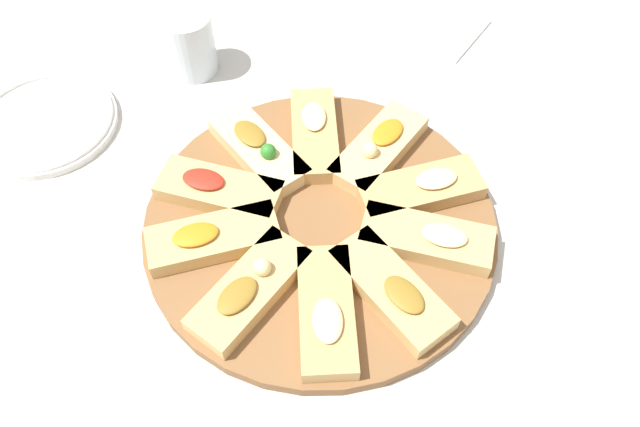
{
  "coord_description": "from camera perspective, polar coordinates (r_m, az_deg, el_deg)",
  "views": [
    {
      "loc": [
        -0.12,
        0.41,
        0.62
      ],
      "look_at": [
        0.0,
        0.0,
        0.03
      ],
      "focal_mm": 35.0,
      "sensor_mm": 36.0,
      "label": 1
    }
  ],
  "objects": [
    {
      "name": "ground_plane",
      "position": [
        0.75,
        -0.0,
        -1.22
      ],
      "size": [
        3.0,
        3.0,
        0.0
      ],
      "primitive_type": "plane",
      "color": "beige"
    },
    {
      "name": "serving_board",
      "position": [
        0.74,
        -0.0,
        -0.86
      ],
      "size": [
        0.42,
        0.42,
        0.02
      ],
      "primitive_type": "cylinder",
      "color": "brown",
      "rests_on": "ground_plane"
    },
    {
      "name": "focaccia_slice_0",
      "position": [
        0.72,
        -9.8,
        -2.21
      ],
      "size": [
        0.16,
        0.13,
        0.03
      ],
      "color": "tan",
      "rests_on": "serving_board"
    },
    {
      "name": "focaccia_slice_1",
      "position": [
        0.67,
        -6.45,
        -6.87
      ],
      "size": [
        0.11,
        0.16,
        0.04
      ],
      "color": "tan",
      "rests_on": "serving_board"
    },
    {
      "name": "focaccia_slice_2",
      "position": [
        0.66,
        0.59,
        -8.9
      ],
      "size": [
        0.1,
        0.16,
        0.03
      ],
      "color": "tan",
      "rests_on": "serving_board"
    },
    {
      "name": "focaccia_slice_3",
      "position": [
        0.68,
        6.58,
        -6.89
      ],
      "size": [
        0.15,
        0.13,
        0.03
      ],
      "color": "tan",
      "rests_on": "serving_board"
    },
    {
      "name": "focaccia_slice_4",
      "position": [
        0.72,
        9.83,
        -2.08
      ],
      "size": [
        0.15,
        0.06,
        0.03
      ],
      "color": "tan",
      "rests_on": "serving_board"
    },
    {
      "name": "focaccia_slice_5",
      "position": [
        0.76,
        9.24,
        2.25
      ],
      "size": [
        0.16,
        0.13,
        0.03
      ],
      "color": "tan",
      "rests_on": "serving_board"
    },
    {
      "name": "focaccia_slice_6",
      "position": [
        0.79,
        5.41,
        6.02
      ],
      "size": [
        0.1,
        0.16,
        0.04
      ],
      "color": "#DBB775",
      "rests_on": "serving_board"
    },
    {
      "name": "focaccia_slice_7",
      "position": [
        0.81,
        -0.51,
        7.34
      ],
      "size": [
        0.1,
        0.16,
        0.03
      ],
      "color": "tan",
      "rests_on": "serving_board"
    },
    {
      "name": "focaccia_slice_8",
      "position": [
        0.79,
        -5.63,
        5.9
      ],
      "size": [
        0.15,
        0.13,
        0.04
      ],
      "color": "#E5C689",
      "rests_on": "serving_board"
    },
    {
      "name": "focaccia_slice_9",
      "position": [
        0.76,
        -9.23,
        2.26
      ],
      "size": [
        0.15,
        0.06,
        0.03
      ],
      "color": "tan",
      "rests_on": "serving_board"
    },
    {
      "name": "plate_right",
      "position": [
        0.92,
        -23.87,
        7.66
      ],
      "size": [
        0.19,
        0.19,
        0.02
      ],
      "color": "white",
      "rests_on": "ground_plane"
    },
    {
      "name": "water_glass",
      "position": [
        0.93,
        -11.84,
        14.96
      ],
      "size": [
        0.07,
        0.07,
        0.09
      ],
      "primitive_type": "cylinder",
      "color": "silver",
      "rests_on": "ground_plane"
    },
    {
      "name": "napkin_stack",
      "position": [
        1.03,
        10.34,
        16.7
      ],
      "size": [
        0.17,
        0.16,
        0.01
      ],
      "primitive_type": "cube",
      "rotation": [
        0.0,
        0.0,
        -0.33
      ],
      "color": "white",
      "rests_on": "ground_plane"
    }
  ]
}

